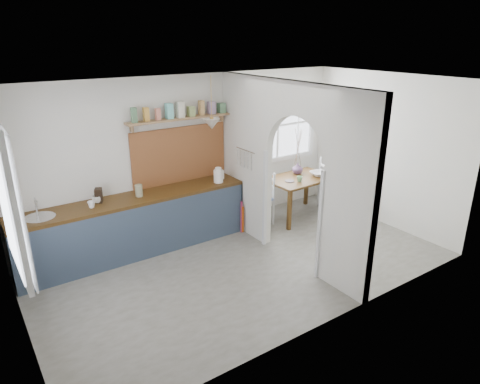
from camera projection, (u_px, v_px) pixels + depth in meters
floor at (246, 266)px, 6.24m from camera, size 5.80×3.20×0.01m
ceiling at (247, 83)px, 5.34m from camera, size 5.80×3.20×0.01m
walls at (247, 181)px, 5.79m from camera, size 5.81×3.21×2.60m
partition at (284, 161)px, 6.15m from camera, size 0.12×3.20×2.60m
kitchen_window at (6, 201)px, 4.14m from camera, size 0.10×1.16×1.50m
nook_window at (278, 125)px, 7.85m from camera, size 1.76×0.10×1.30m
counter at (136, 224)px, 6.51m from camera, size 3.50×0.60×0.90m
sink at (40, 218)px, 5.65m from camera, size 0.40×0.40×0.02m
backsplash at (180, 155)px, 6.88m from camera, size 1.65×0.03×0.90m
shelf at (180, 115)px, 6.59m from camera, size 1.75×0.20×0.21m
pendant_lamp at (212, 124)px, 6.56m from camera, size 0.26×0.26×0.16m
utensil_rail at (245, 150)px, 6.76m from camera, size 0.02×0.50×0.02m
dining_table at (299, 197)px, 7.82m from camera, size 1.23×0.84×0.75m
chair_left at (258, 200)px, 7.40m from camera, size 0.57×0.57×0.95m
chair_right at (334, 184)px, 8.19m from camera, size 0.56×0.56×0.97m
kettle at (218, 175)px, 6.94m from camera, size 0.25×0.23×0.25m
mug_a at (91, 205)px, 5.94m from camera, size 0.13×0.13×0.10m
mug_b at (97, 199)px, 6.11m from camera, size 0.18×0.18×0.11m
knife_block at (99, 195)px, 6.12m from camera, size 0.14×0.16×0.21m
jar at (139, 191)px, 6.35m from camera, size 0.13×0.13×0.18m
towel_magenta at (241, 217)px, 7.20m from camera, size 0.02×0.03×0.57m
towel_orange at (243, 220)px, 7.17m from camera, size 0.02×0.03×0.46m
bowl at (319, 174)px, 7.78m from camera, size 0.35×0.35×0.07m
table_cup at (300, 179)px, 7.46m from camera, size 0.13×0.13×0.10m
plate at (290, 181)px, 7.49m from camera, size 0.16×0.16×0.01m
vase at (298, 168)px, 7.88m from camera, size 0.21×0.21×0.21m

